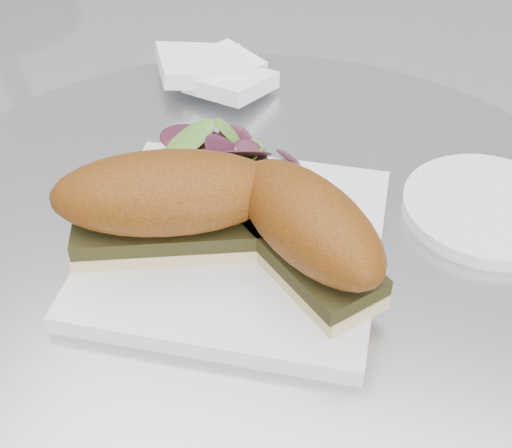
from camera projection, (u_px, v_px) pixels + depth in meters
The scene contains 7 objects.
table at pixel (255, 414), 0.77m from camera, with size 0.70×0.70×0.73m.
plate at pixel (237, 244), 0.60m from camera, with size 0.24×0.24×0.02m, color white.
sandwich_left at pixel (168, 201), 0.56m from camera, with size 0.20×0.15×0.08m.
sandwich_right at pixel (308, 230), 0.54m from camera, with size 0.17×0.15×0.08m.
salad at pixel (233, 161), 0.63m from camera, with size 0.12×0.12×0.05m, color #5A902F, non-canonical shape.
napkin at pixel (217, 81), 0.80m from camera, with size 0.13×0.13×0.02m, color white, non-canonical shape.
saucer at pixel (487, 208), 0.64m from camera, with size 0.15×0.15×0.01m, color white.
Camera 1 is at (0.14, -0.42, 1.14)m, focal length 50.00 mm.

